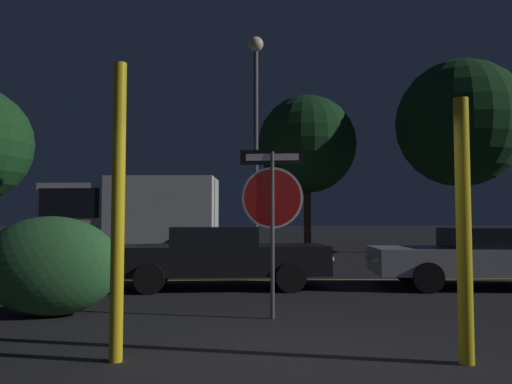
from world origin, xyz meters
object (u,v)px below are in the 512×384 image
(yellow_pole_right, at_px, (464,229))
(tree_1, at_px, (307,145))
(passing_car_3, at_px, (488,257))
(passing_car_2, at_px, (219,256))
(yellow_pole_left, at_px, (118,210))
(tree_0, at_px, (461,123))
(delivery_truck, at_px, (129,214))
(stop_sign, at_px, (272,198))
(hedge_bush_1, at_px, (51,266))
(street_lamp, at_px, (256,105))

(yellow_pole_right, distance_m, tree_1, 17.80)
(passing_car_3, bearing_deg, passing_car_2, 93.71)
(passing_car_2, bearing_deg, tree_1, 160.51)
(yellow_pole_left, bearing_deg, tree_0, 55.18)
(delivery_truck, bearing_deg, stop_sign, -154.22)
(yellow_pole_right, distance_m, hedge_bush_1, 5.71)
(passing_car_2, distance_m, passing_car_3, 5.67)
(tree_1, bearing_deg, street_lamp, -116.91)
(delivery_truck, bearing_deg, passing_car_3, -126.20)
(yellow_pole_right, xyz_separation_m, delivery_truck, (-6.06, 13.19, 0.32))
(passing_car_2, bearing_deg, yellow_pole_right, 22.23)
(tree_0, bearing_deg, yellow_pole_right, -115.14)
(yellow_pole_left, bearing_deg, passing_car_2, 80.73)
(stop_sign, height_order, yellow_pole_right, yellow_pole_right)
(yellow_pole_left, height_order, yellow_pole_right, yellow_pole_left)
(yellow_pole_right, distance_m, tree_0, 18.30)
(passing_car_2, xyz_separation_m, passing_car_3, (5.66, -0.20, -0.02))
(yellow_pole_left, relative_size, tree_0, 0.36)
(stop_sign, distance_m, yellow_pole_left, 2.74)
(stop_sign, xyz_separation_m, delivery_truck, (-4.32, 10.84, -0.09))
(stop_sign, relative_size, delivery_truck, 0.40)
(yellow_pole_right, relative_size, tree_1, 0.37)
(passing_car_3, distance_m, tree_0, 12.57)
(stop_sign, height_order, street_lamp, street_lamp)
(passing_car_2, relative_size, passing_car_3, 0.92)
(passing_car_2, relative_size, delivery_truck, 0.74)
(delivery_truck, bearing_deg, yellow_pole_right, -151.30)
(street_lamp, distance_m, tree_1, 5.68)
(tree_0, bearing_deg, tree_1, 168.61)
(passing_car_2, distance_m, street_lamp, 8.33)
(yellow_pole_left, xyz_separation_m, street_lamp, (1.96, 12.14, 3.94))
(hedge_bush_1, height_order, street_lamp, street_lamp)
(passing_car_3, relative_size, delivery_truck, 0.81)
(yellow_pole_right, relative_size, delivery_truck, 0.43)
(yellow_pole_left, distance_m, delivery_truck, 13.20)
(yellow_pole_right, height_order, hedge_bush_1, yellow_pole_right)
(delivery_truck, relative_size, tree_1, 0.87)
(stop_sign, relative_size, yellow_pole_right, 0.92)
(passing_car_3, distance_m, tree_1, 12.84)
(hedge_bush_1, relative_size, delivery_truck, 0.33)
(yellow_pole_left, distance_m, hedge_bush_1, 2.99)
(street_lamp, relative_size, tree_1, 1.12)
(street_lamp, bearing_deg, tree_0, 22.28)
(passing_car_2, bearing_deg, stop_sign, 12.14)
(passing_car_2, relative_size, tree_0, 0.54)
(passing_car_2, height_order, street_lamp, street_lamp)
(passing_car_2, relative_size, tree_1, 0.64)
(street_lamp, bearing_deg, yellow_pole_left, -99.16)
(passing_car_2, height_order, tree_1, tree_1)
(yellow_pole_left, relative_size, yellow_pole_right, 1.15)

